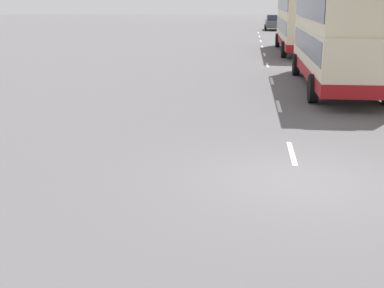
{
  "coord_description": "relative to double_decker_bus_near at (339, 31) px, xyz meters",
  "views": [
    {
      "loc": [
        -1.11,
        -10.3,
        3.53
      ],
      "look_at": [
        -4.17,
        19.54,
        -4.67
      ],
      "focal_mm": 50.0,
      "sensor_mm": 36.0,
      "label": 1
    }
  ],
  "objects": [
    {
      "name": "lane_mark_7",
      "position": [
        -2.47,
        30.32,
        -2.28
      ],
      "size": [
        0.12,
        2.0,
        0.01
      ],
      "color": "silver",
      "rests_on": "ground_plane"
    },
    {
      "name": "pedestrian_2",
      "position": [
        2.84,
        4.6,
        -1.22
      ],
      "size": [
        0.36,
        0.36,
        1.82
      ],
      "color": "#23232D",
      "rests_on": "ground_plane"
    },
    {
      "name": "lane_mark_3",
      "position": [
        -2.47,
        7.4,
        -2.28
      ],
      "size": [
        0.12,
        2.0,
        0.01
      ],
      "color": "silver",
      "rests_on": "ground_plane"
    },
    {
      "name": "ground_plane",
      "position": [
        -2.47,
        -11.73,
        -2.28
      ],
      "size": [
        220.0,
        220.0,
        0.0
      ],
      "primitive_type": "plane",
      "color": "#5B595B"
    },
    {
      "name": "double_decker_bus_ahead",
      "position": [
        -0.09,
        14.91,
        0.0
      ],
      "size": [
        2.85,
        11.38,
        4.3
      ],
      "color": "beige",
      "rests_on": "ground_plane"
    },
    {
      "name": "lane_mark_1",
      "position": [
        -2.47,
        -4.07,
        -2.28
      ],
      "size": [
        0.12,
        2.0,
        0.01
      ],
      "color": "silver",
      "rests_on": "ground_plane"
    },
    {
      "name": "lane_mark_4",
      "position": [
        -2.47,
        13.13,
        -2.28
      ],
      "size": [
        0.12,
        2.0,
        0.01
      ],
      "color": "silver",
      "rests_on": "ground_plane"
    },
    {
      "name": "double_decker_bus_near",
      "position": [
        0.0,
        0.0,
        0.0
      ],
      "size": [
        2.85,
        10.68,
        4.3
      ],
      "color": "beige",
      "rests_on": "ground_plane"
    },
    {
      "name": "lane_mark_5",
      "position": [
        -2.47,
        18.86,
        -2.28
      ],
      "size": [
        0.12,
        2.0,
        0.01
      ],
      "color": "silver",
      "rests_on": "ground_plane"
    },
    {
      "name": "lane_mark_0",
      "position": [
        -2.47,
        -9.8,
        -2.28
      ],
      "size": [
        0.12,
        2.0,
        0.01
      ],
      "color": "silver",
      "rests_on": "ground_plane"
    },
    {
      "name": "lane_mark_8",
      "position": [
        -2.47,
        36.05,
        -2.28
      ],
      "size": [
        0.12,
        2.0,
        0.01
      ],
      "color": "silver",
      "rests_on": "ground_plane"
    },
    {
      "name": "car_0",
      "position": [
        -0.66,
        41.13,
        -1.43
      ],
      "size": [
        2.02,
        4.56,
        1.72
      ],
      "color": "#4C5156",
      "rests_on": "ground_plane"
    },
    {
      "name": "lane_mark_2",
      "position": [
        -2.47,
        1.67,
        -2.28
      ],
      "size": [
        0.12,
        2.0,
        0.01
      ],
      "color": "silver",
      "rests_on": "ground_plane"
    },
    {
      "name": "pavement",
      "position": [
        4.03,
        26.77,
        -2.21
      ],
      "size": [
        5.0,
        93.0,
        0.14
      ],
      "color": "#A39E93",
      "rests_on": "ground_plane"
    },
    {
      "name": "lane_mark_6",
      "position": [
        -2.47,
        24.59,
        -2.28
      ],
      "size": [
        0.12,
        2.0,
        0.01
      ],
      "color": "silver",
      "rests_on": "ground_plane"
    }
  ]
}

